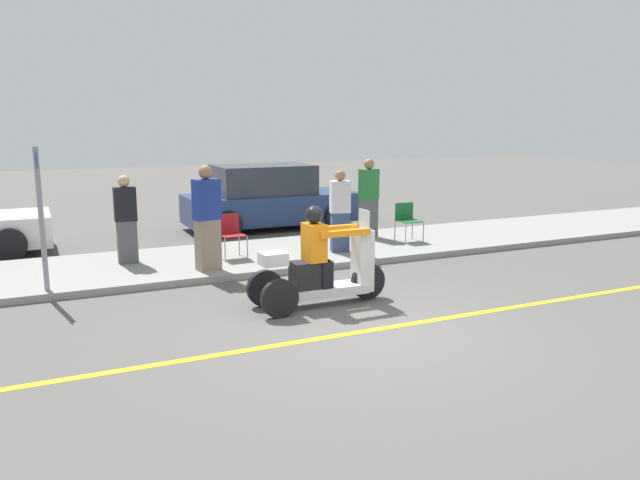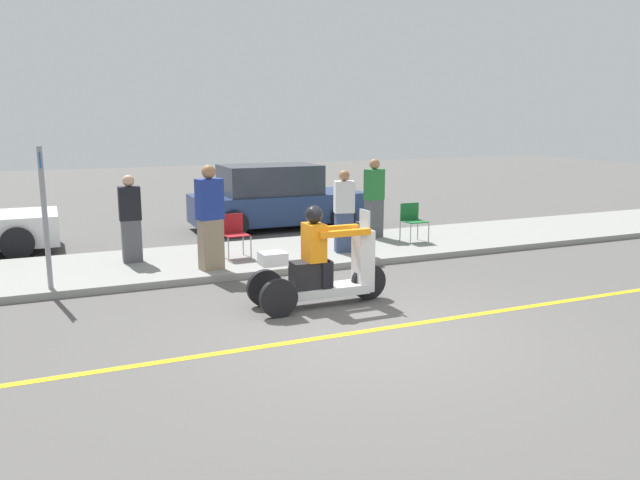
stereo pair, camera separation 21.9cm
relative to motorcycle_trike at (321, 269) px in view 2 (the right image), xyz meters
The scene contains 12 objects.
ground_plane 1.41m from the motorcycle_trike, 85.43° to the right, with size 60.00×60.00×0.00m, color #565451.
lane_stripe 1.41m from the motorcycle_trike, 90.36° to the right, with size 24.00×0.12×0.01m.
sidewalk_strip 3.34m from the motorcycle_trike, 88.19° to the left, with size 28.00×2.80×0.12m.
motorcycle_trike is the anchor object (origin of this frame).
spectator_with_child 4.20m from the motorcycle_trike, 122.46° to the left, with size 0.38×0.23×1.61m.
spectator_far_back 3.29m from the motorcycle_trike, 58.27° to the left, with size 0.43×0.32×1.62m.
spectator_near_curb 4.94m from the motorcycle_trike, 52.52° to the left, with size 0.47×0.35×1.74m.
spectator_mid_group 2.65m from the motorcycle_trike, 113.70° to the left, with size 0.48×0.35×1.83m.
folding_chair_set_back 4.73m from the motorcycle_trike, 41.83° to the left, with size 0.47×0.47×0.82m.
folding_chair_curbside 3.19m from the motorcycle_trike, 97.41° to the left, with size 0.48×0.48×0.82m.
parked_car_lot_far 6.74m from the motorcycle_trike, 76.06° to the left, with size 4.28×1.94×1.60m.
street_sign 4.31m from the motorcycle_trike, 149.57° to the left, with size 0.08×0.36×2.20m.
Camera 2 is at (-3.66, -6.85, 2.72)m, focal length 35.00 mm.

